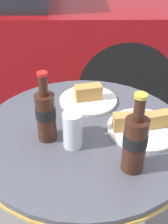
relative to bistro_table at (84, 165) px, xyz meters
The scene contains 6 objects.
bistro_table is the anchor object (origin of this frame).
cola_bottle_left 0.37m from the bistro_table, 53.55° to the right, with size 0.07×0.07×0.26m.
cola_bottle_right 0.31m from the bistro_table, 160.90° to the right, with size 0.07×0.07×0.25m.
drinking_glass 0.25m from the bistro_table, 114.31° to the right, with size 0.06×0.06×0.13m.
lunch_plate_near 0.27m from the bistro_table, 84.24° to the left, with size 0.24×0.24×0.07m.
lunch_plate_far 0.29m from the bistro_table, ahead, with size 0.25×0.25×0.07m.
Camera 1 is at (-0.01, -0.80, 1.37)m, focal length 45.00 mm.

